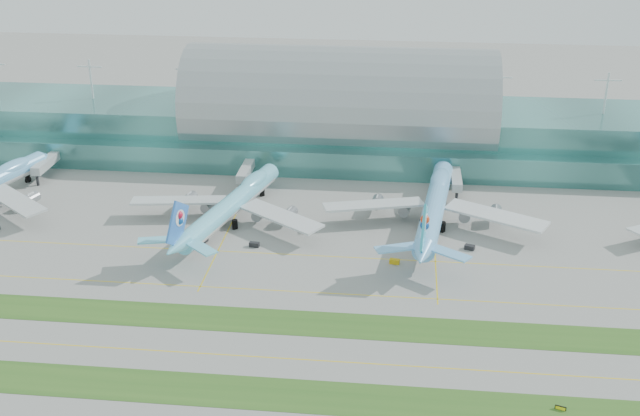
# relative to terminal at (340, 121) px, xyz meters

# --- Properties ---
(ground) EXTENTS (700.00, 700.00, 0.00)m
(ground) POSITION_rel_terminal_xyz_m (-0.01, -128.79, -14.23)
(ground) COLOR gray
(ground) RESTS_ON ground
(terminal) EXTENTS (340.00, 69.10, 36.00)m
(terminal) POSITION_rel_terminal_xyz_m (0.00, 0.00, 0.00)
(terminal) COLOR #3D7A75
(terminal) RESTS_ON ground
(grass_strip_near) EXTENTS (420.00, 12.00, 0.08)m
(grass_strip_near) POSITION_rel_terminal_xyz_m (-0.01, -156.79, -14.19)
(grass_strip_near) COLOR #2D591E
(grass_strip_near) RESTS_ON ground
(grass_strip_far) EXTENTS (420.00, 12.00, 0.08)m
(grass_strip_far) POSITION_rel_terminal_xyz_m (-0.01, -126.79, -14.19)
(grass_strip_far) COLOR #2D591E
(grass_strip_far) RESTS_ON ground
(taxiline_b) EXTENTS (420.00, 0.35, 0.01)m
(taxiline_b) POSITION_rel_terminal_xyz_m (-0.01, -142.79, -14.22)
(taxiline_b) COLOR yellow
(taxiline_b) RESTS_ON ground
(taxiline_c) EXTENTS (420.00, 0.35, 0.01)m
(taxiline_c) POSITION_rel_terminal_xyz_m (-0.01, -110.79, -14.22)
(taxiline_c) COLOR yellow
(taxiline_c) RESTS_ON ground
(taxiline_d) EXTENTS (420.00, 0.35, 0.01)m
(taxiline_d) POSITION_rel_terminal_xyz_m (-0.01, -88.79, -14.22)
(taxiline_d) COLOR yellow
(taxiline_d) RESTS_ON ground
(airliner_b) EXTENTS (65.67, 75.83, 21.16)m
(airliner_b) POSITION_rel_terminal_xyz_m (-29.40, -67.48, -7.70)
(airliner_b) COLOR #69CDE8
(airliner_b) RESTS_ON ground
(airliner_c) EXTENTS (71.43, 81.59, 22.46)m
(airliner_c) POSITION_rel_terminal_xyz_m (35.80, -62.57, -7.30)
(airliner_c) COLOR #6EB9F3
(airliner_c) RESTS_ON ground
(gse_c) EXTENTS (4.47, 3.31, 1.70)m
(gse_c) POSITION_rel_terminal_xyz_m (-36.10, -82.71, -13.38)
(gse_c) COLOR black
(gse_c) RESTS_ON ground
(gse_d) EXTENTS (3.20, 1.77, 1.47)m
(gse_d) POSITION_rel_terminal_xyz_m (-19.01, -84.79, -13.49)
(gse_d) COLOR black
(gse_d) RESTS_ON ground
(gse_e) EXTENTS (3.09, 2.00, 1.42)m
(gse_e) POSITION_rel_terminal_xyz_m (23.81, -91.41, -13.52)
(gse_e) COLOR #CB9E0B
(gse_e) RESTS_ON ground
(gse_f) EXTENTS (3.42, 2.72, 1.42)m
(gse_f) POSITION_rel_terminal_xyz_m (46.25, -79.69, -13.52)
(gse_f) COLOR black
(gse_f) RESTS_ON ground
(taxiway_sign_east) EXTENTS (2.35, 1.00, 1.02)m
(taxiway_sign_east) POSITION_rel_terminal_xyz_m (60.72, -155.72, -13.72)
(taxiway_sign_east) COLOR black
(taxiway_sign_east) RESTS_ON ground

